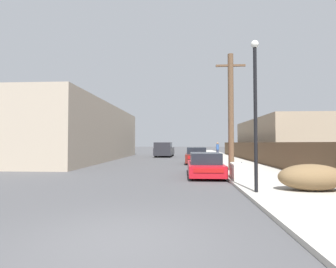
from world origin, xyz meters
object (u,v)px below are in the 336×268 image
discarded_fridge (239,171)px  parked_sports_car_red (205,165)px  utility_pole (231,110)px  brush_pile (311,177)px  pickup_truck (164,149)px  car_parked_mid (196,156)px  street_lamp (255,104)px  pedestrian (218,149)px

discarded_fridge → parked_sports_car_red: 2.33m
utility_pole → brush_pile: utility_pole is taller
pickup_truck → parked_sports_car_red: bearing=103.1°
car_parked_mid → street_lamp: 13.90m
discarded_fridge → utility_pole: (0.31, 3.79, 3.30)m
parked_sports_car_red → utility_pole: (1.76, 1.98, 3.20)m
pedestrian → brush_pile: bearing=-89.1°
utility_pole → brush_pile: size_ratio=3.15×
pickup_truck → utility_pole: 17.98m
street_lamp → brush_pile: street_lamp is taller
pickup_truck → brush_pile: 24.63m
utility_pole → discarded_fridge: bearing=-94.7°
car_parked_mid → pedestrian: (3.01, 9.43, 0.35)m
pickup_truck → utility_pole: bearing=109.9°
discarded_fridge → car_parked_mid: 10.41m
utility_pole → parked_sports_car_red: bearing=-131.7°
pickup_truck → street_lamp: bearing=103.9°
car_parked_mid → utility_pole: (1.81, -6.51, 3.12)m
discarded_fridge → car_parked_mid: size_ratio=0.43×
car_parked_mid → pedestrian: size_ratio=2.54×
parked_sports_car_red → pickup_truck: (-3.61, 18.90, 0.35)m
parked_sports_car_red → pedestrian: 18.16m
street_lamp → pedestrian: (1.65, 23.04, -2.10)m
discarded_fridge → brush_pile: bearing=-54.1°
discarded_fridge → pickup_truck: 21.32m
parked_sports_car_red → discarded_fridge: bearing=-51.5°
parked_sports_car_red → street_lamp: bearing=-75.8°
discarded_fridge → parked_sports_car_red: size_ratio=0.41×
pedestrian → discarded_fridge: bearing=-94.4°
car_parked_mid → pickup_truck: pickup_truck is taller
pickup_truck → car_parked_mid: bearing=111.2°
car_parked_mid → pickup_truck: size_ratio=0.76×
parked_sports_car_red → pickup_truck: 19.24m
discarded_fridge → street_lamp: bearing=-88.9°
discarded_fridge → car_parked_mid: (-1.50, 10.30, 0.19)m
discarded_fridge → pickup_truck: pickup_truck is taller
pickup_truck → pedestrian: 6.65m
car_parked_mid → pedestrian: pedestrian is taller
utility_pole → street_lamp: bearing=-93.5°
discarded_fridge → pedestrian: bearing=89.0°
discarded_fridge → pedestrian: pedestrian is taller
parked_sports_car_red → car_parked_mid: car_parked_mid is taller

